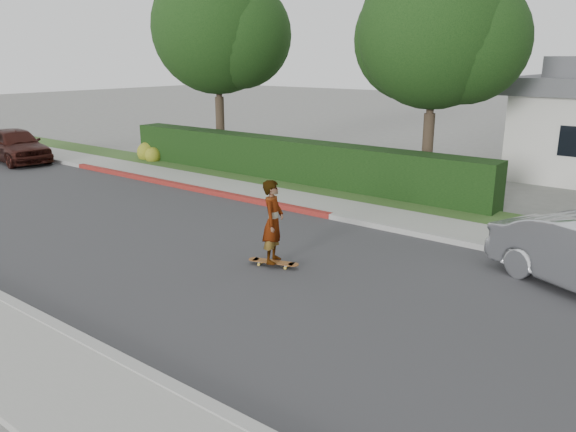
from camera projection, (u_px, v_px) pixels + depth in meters
name	position (u px, v px, depth m)	size (l,w,h in m)	color
ground	(195.00, 251.00, 12.84)	(120.00, 120.00, 0.00)	slate
road	(195.00, 250.00, 12.84)	(60.00, 8.00, 0.01)	#2D2D30
curb_near	(19.00, 308.00, 9.71)	(60.00, 0.20, 0.15)	#9E9E99
curb_far	(301.00, 210.00, 15.93)	(60.00, 0.20, 0.15)	#9E9E99
curb_red_section	(183.00, 186.00, 18.89)	(12.00, 0.21, 0.15)	maroon
sidewalk_far	(320.00, 204.00, 16.62)	(60.00, 1.60, 0.12)	gray
planting_strip	(348.00, 195.00, 17.83)	(60.00, 1.60, 0.10)	#2D4C1E
hedge	(286.00, 160.00, 19.87)	(15.00, 1.00, 1.50)	black
flowering_shrub	(149.00, 153.00, 23.78)	(1.40, 1.00, 0.90)	#2D4C19
tree_left	(220.00, 31.00, 22.44)	(5.99, 5.21, 8.00)	#33261C
tree_center	(437.00, 36.00, 17.59)	(5.66, 4.84, 7.44)	#33261C
skateboard	(273.00, 262.00, 11.84)	(1.13, 0.54, 0.10)	gold
skateboarder	(273.00, 222.00, 11.59)	(0.64, 0.42, 1.75)	white
car_maroon	(16.00, 145.00, 23.48)	(1.71, 4.25, 1.45)	#341510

